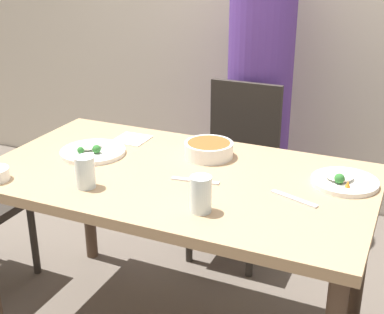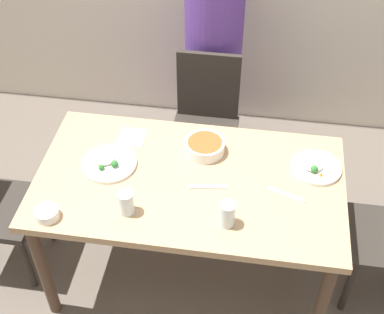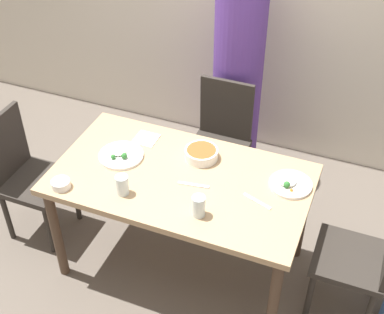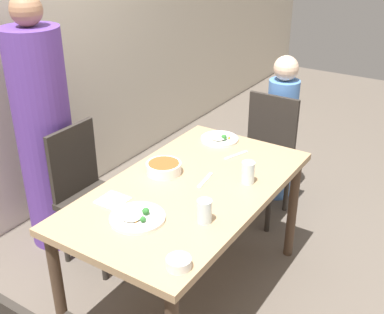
{
  "view_description": "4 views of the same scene",
  "coord_description": "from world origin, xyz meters",
  "px_view_note": "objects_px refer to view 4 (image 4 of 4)",
  "views": [
    {
      "loc": [
        0.81,
        -1.67,
        1.57
      ],
      "look_at": [
        0.07,
        -0.0,
        0.83
      ],
      "focal_mm": 50.0,
      "sensor_mm": 36.0,
      "label": 1
    },
    {
      "loc": [
        0.28,
        -1.75,
        2.57
      ],
      "look_at": [
        0.01,
        0.02,
        0.87
      ],
      "focal_mm": 50.0,
      "sensor_mm": 36.0,
      "label": 2
    },
    {
      "loc": [
        0.91,
        -2.11,
        2.75
      ],
      "look_at": [
        0.05,
        0.04,
        0.88
      ],
      "focal_mm": 50.0,
      "sensor_mm": 36.0,
      "label": 3
    },
    {
      "loc": [
        -1.88,
        -1.22,
        2.04
      ],
      "look_at": [
        0.03,
        0.01,
        0.91
      ],
      "focal_mm": 45.0,
      "sensor_mm": 36.0,
      "label": 4
    }
  ],
  "objects_px": {
    "chair_child_spot": "(264,154)",
    "plate_rice_adult": "(137,217)",
    "person_child": "(280,133)",
    "bowl_curry": "(164,168)",
    "glass_water_tall": "(248,173)",
    "person_adult": "(45,138)",
    "chair_adult_spot": "(89,191)"
  },
  "relations": [
    {
      "from": "person_child",
      "to": "bowl_curry",
      "type": "bearing_deg",
      "value": 173.18
    },
    {
      "from": "person_adult",
      "to": "chair_child_spot",
      "type": "bearing_deg",
      "value": -43.85
    },
    {
      "from": "chair_adult_spot",
      "to": "glass_water_tall",
      "type": "relative_size",
      "value": 7.31
    },
    {
      "from": "person_child",
      "to": "person_adult",
      "type": "bearing_deg",
      "value": 142.69
    },
    {
      "from": "person_adult",
      "to": "person_child",
      "type": "xyz_separation_m",
      "value": [
        1.38,
        -1.05,
        -0.22
      ]
    },
    {
      "from": "plate_rice_adult",
      "to": "person_adult",
      "type": "bearing_deg",
      "value": 69.93
    },
    {
      "from": "person_child",
      "to": "glass_water_tall",
      "type": "xyz_separation_m",
      "value": [
        -1.16,
        -0.29,
        0.26
      ]
    },
    {
      "from": "person_child",
      "to": "plate_rice_adult",
      "type": "distance_m",
      "value": 1.78
    },
    {
      "from": "chair_child_spot",
      "to": "plate_rice_adult",
      "type": "xyz_separation_m",
      "value": [
        -1.48,
        -0.01,
        0.28
      ]
    },
    {
      "from": "bowl_curry",
      "to": "plate_rice_adult",
      "type": "distance_m",
      "value": 0.48
    },
    {
      "from": "chair_child_spot",
      "to": "plate_rice_adult",
      "type": "height_order",
      "value": "chair_child_spot"
    },
    {
      "from": "chair_child_spot",
      "to": "plate_rice_adult",
      "type": "relative_size",
      "value": 3.35
    },
    {
      "from": "chair_adult_spot",
      "to": "person_child",
      "type": "xyz_separation_m",
      "value": [
        1.38,
        -0.7,
        0.06
      ]
    },
    {
      "from": "person_adult",
      "to": "bowl_curry",
      "type": "height_order",
      "value": "person_adult"
    },
    {
      "from": "glass_water_tall",
      "to": "person_adult",
      "type": "bearing_deg",
      "value": 99.33
    },
    {
      "from": "chair_adult_spot",
      "to": "chair_child_spot",
      "type": "xyz_separation_m",
      "value": [
        1.09,
        -0.7,
        0.0
      ]
    },
    {
      "from": "bowl_curry",
      "to": "glass_water_tall",
      "type": "xyz_separation_m",
      "value": [
        0.16,
        -0.45,
        0.03
      ]
    },
    {
      "from": "chair_adult_spot",
      "to": "person_child",
      "type": "distance_m",
      "value": 1.55
    },
    {
      "from": "chair_adult_spot",
      "to": "chair_child_spot",
      "type": "bearing_deg",
      "value": -32.75
    },
    {
      "from": "chair_child_spot",
      "to": "person_adult",
      "type": "height_order",
      "value": "person_adult"
    },
    {
      "from": "chair_child_spot",
      "to": "person_child",
      "type": "distance_m",
      "value": 0.29
    },
    {
      "from": "chair_child_spot",
      "to": "person_child",
      "type": "xyz_separation_m",
      "value": [
        0.29,
        -0.0,
        0.06
      ]
    },
    {
      "from": "person_child",
      "to": "plate_rice_adult",
      "type": "relative_size",
      "value": 4.29
    },
    {
      "from": "bowl_curry",
      "to": "plate_rice_adult",
      "type": "xyz_separation_m",
      "value": [
        -0.45,
        -0.17,
        -0.02
      ]
    },
    {
      "from": "chair_adult_spot",
      "to": "plate_rice_adult",
      "type": "relative_size",
      "value": 3.35
    },
    {
      "from": "chair_child_spot",
      "to": "person_child",
      "type": "bearing_deg",
      "value": 90.0
    },
    {
      "from": "chair_child_spot",
      "to": "plate_rice_adult",
      "type": "distance_m",
      "value": 1.51
    },
    {
      "from": "person_adult",
      "to": "glass_water_tall",
      "type": "relative_size",
      "value": 13.57
    },
    {
      "from": "plate_rice_adult",
      "to": "glass_water_tall",
      "type": "bearing_deg",
      "value": -24.79
    },
    {
      "from": "person_child",
      "to": "chair_adult_spot",
      "type": "bearing_deg",
      "value": 152.97
    },
    {
      "from": "person_adult",
      "to": "glass_water_tall",
      "type": "bearing_deg",
      "value": -80.67
    },
    {
      "from": "person_child",
      "to": "chair_child_spot",
      "type": "bearing_deg",
      "value": 180.0
    }
  ]
}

